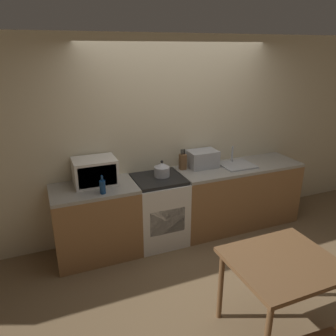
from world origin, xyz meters
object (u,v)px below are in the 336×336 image
at_px(bottle, 103,187).
at_px(toaster_oven, 203,159).
at_px(kettle, 162,169).
at_px(dining_table, 282,270).
at_px(microwave, 95,171).
at_px(stove_range, 159,210).

distance_m(bottle, toaster_oven, 1.48).
bearing_deg(kettle, toaster_oven, 10.28).
bearing_deg(dining_table, bottle, 126.41).
bearing_deg(microwave, bottle, -86.04).
xyz_separation_m(kettle, dining_table, (0.38, -1.83, -0.33)).
xyz_separation_m(microwave, toaster_oven, (1.46, 0.04, -0.04)).
xyz_separation_m(stove_range, bottle, (-0.74, -0.20, 0.53)).
xyz_separation_m(toaster_oven, dining_table, (-0.26, -1.95, -0.35)).
xyz_separation_m(stove_range, kettle, (0.06, 0.03, 0.54)).
bearing_deg(kettle, dining_table, -78.37).
height_order(kettle, dining_table, kettle).
distance_m(microwave, bottle, 0.32).
bearing_deg(stove_range, toaster_oven, 11.98).
distance_m(microwave, dining_table, 2.29).
relative_size(stove_range, dining_table, 1.01).
relative_size(stove_range, microwave, 1.81).
distance_m(kettle, bottle, 0.84).
bearing_deg(stove_range, microwave, 172.12).
bearing_deg(microwave, toaster_oven, 1.65).
xyz_separation_m(microwave, bottle, (0.02, -0.31, -0.07)).
height_order(stove_range, kettle, kettle).
bearing_deg(dining_table, microwave, 122.16).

